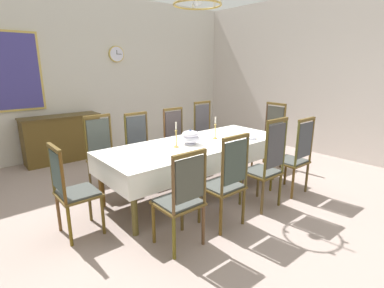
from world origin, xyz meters
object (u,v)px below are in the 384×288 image
chair_south_b (226,180)px  bowl_near_left (251,138)px  chair_north_b (141,147)px  sideboard (62,138)px  candlestick_west (176,137)px  chair_north_d (206,133)px  chair_south_c (266,164)px  chair_head_east (270,136)px  chair_north_a (103,153)px  candlestick_east (215,130)px  soup_tureen (190,137)px  dining_table (197,148)px  chair_south_a (182,198)px  spoon_primary (254,137)px  spoon_secondary (243,142)px  chair_head_west (72,189)px  chandelier (197,4)px  bowl_near_right (239,143)px  chair_south_d (295,156)px  mounted_clock (116,54)px  chair_north_c (178,139)px  framed_painting (17,72)px

chair_south_b → bowl_near_left: 1.30m
chair_north_b → sideboard: size_ratio=0.77×
candlestick_west → sideboard: (-0.67, 2.84, -0.45)m
chair_north_d → sideboard: bearing=-41.9°
chair_south_c → chair_head_east: size_ratio=1.02×
chair_north_a → candlestick_east: (1.38, -0.95, 0.32)m
soup_tureen → dining_table: bearing=-0.0°
chair_south_a → soup_tureen: bearing=46.4°
candlestick_east → spoon_primary: candlestick_east is taller
chair_south_a → chair_north_b: chair_north_b is taller
chair_head_east → spoon_secondary: size_ratio=6.79×
chair_head_west → chandelier: 2.72m
chair_south_c → chandelier: bearing=111.2°
spoon_secondary → chair_south_c: bearing=-120.8°
dining_table → bowl_near_right: size_ratio=16.36×
chair_south_b → bowl_near_left: bearing=27.1°
chair_south_b → chair_north_b: chair_south_b is taller
spoon_secondary → dining_table: bearing=128.4°
chair_south_d → dining_table: bearing=138.4°
spoon_primary → chair_north_b: bearing=127.2°
chair_south_b → candlestick_west: (0.01, 0.95, 0.33)m
chair_head_east → candlestick_west: chair_head_east is taller
bowl_near_left → mounted_clock: (-0.42, 3.45, 1.30)m
chair_north_c → chair_south_d: bearing=110.2°
chair_north_b → spoon_primary: size_ratio=6.26×
chair_south_c → bowl_near_left: chair_south_c is taller
chair_head_east → chandelier: bearing=90.0°
chair_north_c → soup_tureen: chair_north_c is taller
sideboard → chandelier: (1.04, -2.84, 2.15)m
chair_north_d → spoon_secondary: chair_north_d is taller
chair_north_c → candlestick_west: chair_north_c is taller
chair_head_east → chandelier: 2.69m
chair_head_west → spoon_secondary: (2.32, -0.41, 0.22)m
chair_north_b → chair_head_east: size_ratio=0.94×
chair_north_d → bowl_near_left: bearing=77.1°
chair_north_b → framed_painting: 2.74m
chair_head_west → soup_tureen: 1.70m
candlestick_west → spoon_secondary: candlestick_west is taller
candlestick_east → chair_south_b: bearing=-128.2°
chair_north_b → chair_south_d: size_ratio=0.97×
candlestick_east → spoon_secondary: (0.16, -0.41, -0.13)m
chair_south_a → chandelier: bearing=42.8°
chair_south_c → framed_painting: size_ratio=0.86×
dining_table → chair_south_d: (1.07, -0.95, -0.11)m
chair_south_c → chair_north_c: bearing=90.0°
chair_south_c → chair_head_east: chair_south_c is taller
mounted_clock → chandelier: bearing=-96.3°
chair_north_c → spoon_primary: 1.39m
chair_north_c → spoon_primary: bearing=111.6°
chandelier → chair_head_west: bearing=180.0°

